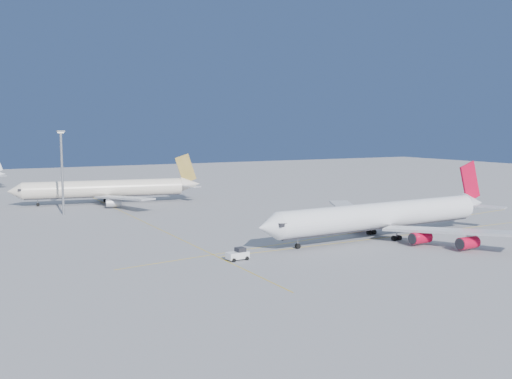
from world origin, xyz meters
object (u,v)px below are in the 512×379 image
at_px(airliner_virgin, 386,215).
at_px(light_mast, 62,165).
at_px(pushback_tug, 238,254).
at_px(airliner_etihad, 109,189).

bearing_deg(airliner_virgin, light_mast, 127.69).
bearing_deg(pushback_tug, light_mast, 99.67).
bearing_deg(light_mast, airliner_etihad, 47.03).
bearing_deg(airliner_etihad, light_mast, -122.99).
height_order(airliner_etihad, pushback_tug, airliner_etihad).
xyz_separation_m(airliner_virgin, airliner_etihad, (-39.01, 84.89, -0.10)).
height_order(pushback_tug, light_mast, light_mast).
relative_size(airliner_virgin, light_mast, 2.79).
height_order(airliner_virgin, light_mast, light_mast).
height_order(airliner_virgin, pushback_tug, airliner_virgin).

